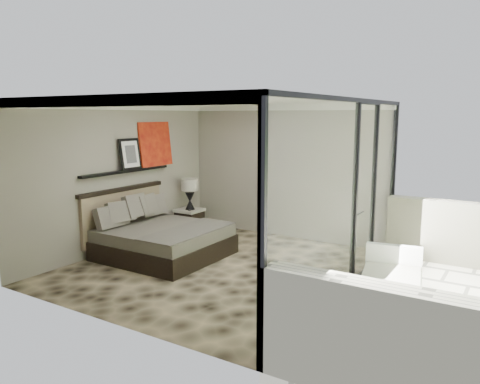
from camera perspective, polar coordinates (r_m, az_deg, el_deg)
The scene contains 13 objects.
floor at distance 8.10m, azimuth -2.76°, elevation -9.11°, with size 5.00×5.00×0.00m, color black.
ceiling at distance 7.68m, azimuth -2.92°, elevation 11.04°, with size 4.50×5.00×0.02m, color silver.
back_wall at distance 9.89m, azimuth 5.43°, elevation 2.56°, with size 4.50×0.02×2.80m, color gray.
left_wall at distance 9.22m, azimuth -14.35°, elevation 1.82°, with size 0.02×5.00×2.80m, color gray.
glass_wall at distance 6.76m, azimuth 13.03°, elevation -0.80°, with size 0.08×5.00×2.80m, color white.
terrace_slab at distance 6.85m, azimuth 24.86°, elevation -14.05°, with size 3.00×5.00×0.12m, color beige.
picture_ledge at distance 9.23m, azimuth -13.67°, elevation 2.48°, with size 0.12×2.20×0.05m, color black.
bed at distance 8.76m, azimuth -9.77°, elevation -5.50°, with size 2.07×2.00×1.14m.
nightstand at distance 10.44m, azimuth -6.17°, elevation -3.43°, with size 0.52×0.52×0.52m, color black.
table_lamp at distance 10.24m, azimuth -6.15°, elevation 0.24°, with size 0.37×0.37×0.68m.
abstract_canvas at distance 9.81m, azimuth -10.28°, elevation 5.77°, with size 0.04×0.90×0.90m, color #B0230F.
framed_print at distance 9.22m, azimuth -13.27°, elevation 4.52°, with size 0.03×0.50×0.60m, color black.
lounger at distance 6.88m, azimuth 17.80°, elevation -11.21°, with size 1.10×1.76×0.64m.
Camera 1 is at (4.39, -6.30, 2.56)m, focal length 35.00 mm.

